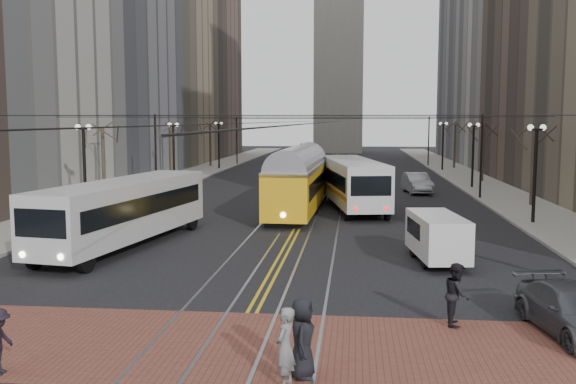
% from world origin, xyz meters
% --- Properties ---
extents(ground, '(260.00, 260.00, 0.00)m').
position_xyz_m(ground, '(0.00, 0.00, 0.00)').
color(ground, black).
rests_on(ground, ground).
extents(sidewalk_left, '(5.00, 140.00, 0.15)m').
position_xyz_m(sidewalk_left, '(-15.00, 45.00, 0.07)').
color(sidewalk_left, gray).
rests_on(sidewalk_left, ground).
extents(sidewalk_right, '(5.00, 140.00, 0.15)m').
position_xyz_m(sidewalk_right, '(15.00, 45.00, 0.07)').
color(sidewalk_right, gray).
rests_on(sidewalk_right, ground).
extents(crosswalk_band, '(25.00, 6.00, 0.01)m').
position_xyz_m(crosswalk_band, '(0.00, -4.00, 0.01)').
color(crosswalk_band, brown).
rests_on(crosswalk_band, ground).
extents(streetcar_rails, '(4.80, 130.00, 0.02)m').
position_xyz_m(streetcar_rails, '(0.00, 45.00, 0.00)').
color(streetcar_rails, gray).
rests_on(streetcar_rails, ground).
extents(centre_lines, '(0.42, 130.00, 0.01)m').
position_xyz_m(centre_lines, '(0.00, 45.00, 0.01)').
color(centre_lines, gold).
rests_on(centre_lines, ground).
extents(building_left_mid, '(16.00, 20.00, 34.00)m').
position_xyz_m(building_left_mid, '(-25.50, 46.00, 17.00)').
color(building_left_mid, slate).
rests_on(building_left_mid, ground).
extents(building_left_far, '(16.00, 20.00, 40.00)m').
position_xyz_m(building_left_far, '(-25.50, 86.00, 20.00)').
color(building_left_far, brown).
rests_on(building_left_far, ground).
extents(building_right_far, '(16.00, 20.00, 40.00)m').
position_xyz_m(building_right_far, '(25.50, 86.00, 20.00)').
color(building_right_far, slate).
rests_on(building_right_far, ground).
extents(lamp_posts, '(27.60, 57.20, 5.60)m').
position_xyz_m(lamp_posts, '(-0.00, 28.75, 2.80)').
color(lamp_posts, black).
rests_on(lamp_posts, ground).
extents(street_trees, '(31.68, 53.28, 5.60)m').
position_xyz_m(street_trees, '(0.00, 35.25, 2.80)').
color(street_trees, '#382D23').
rests_on(street_trees, ground).
extents(trolley_wires, '(25.96, 120.00, 6.60)m').
position_xyz_m(trolley_wires, '(0.00, 34.83, 3.77)').
color(trolley_wires, black).
rests_on(trolley_wires, ground).
extents(transit_bus, '(4.73, 13.18, 3.23)m').
position_xyz_m(transit_bus, '(-7.84, 9.09, 1.61)').
color(transit_bus, silver).
rests_on(transit_bus, ground).
extents(streetcar, '(3.11, 14.59, 3.42)m').
position_xyz_m(streetcar, '(-0.50, 21.55, 1.71)').
color(streetcar, yellow).
rests_on(streetcar, ground).
extents(rear_bus, '(5.03, 13.30, 3.39)m').
position_xyz_m(rear_bus, '(3.07, 23.65, 1.70)').
color(rear_bus, silver).
rests_on(rear_bus, ground).
extents(cargo_van, '(2.36, 4.89, 2.08)m').
position_xyz_m(cargo_van, '(6.78, 7.06, 1.04)').
color(cargo_van, silver).
rests_on(cargo_van, ground).
extents(sedan_grey, '(1.92, 4.56, 1.54)m').
position_xyz_m(sedan_grey, '(4.00, 22.00, 0.77)').
color(sedan_grey, '#393C40').
rests_on(sedan_grey, ground).
extents(sedan_silver, '(2.42, 5.33, 1.69)m').
position_xyz_m(sedan_silver, '(8.44, 33.94, 0.85)').
color(sedan_silver, '#9D9FA4').
rests_on(sedan_silver, ground).
extents(sedan_parked, '(2.72, 5.03, 1.39)m').
position_xyz_m(sedan_parked, '(9.50, -2.00, 0.69)').
color(sedan_parked, '#42454A').
rests_on(sedan_parked, ground).
extents(pedestrian_a, '(0.63, 0.95, 1.93)m').
position_xyz_m(pedestrian_a, '(2.03, -5.93, 0.98)').
color(pedestrian_a, black).
rests_on(pedestrian_a, crosswalk_band).
extents(pedestrian_b, '(0.61, 0.78, 1.87)m').
position_xyz_m(pedestrian_b, '(1.68, -6.50, 0.95)').
color(pedestrian_b, gray).
rests_on(pedestrian_b, crosswalk_band).
extents(pedestrian_c, '(0.80, 0.99, 1.89)m').
position_xyz_m(pedestrian_c, '(6.30, -1.50, 0.96)').
color(pedestrian_c, black).
rests_on(pedestrian_c, crosswalk_band).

